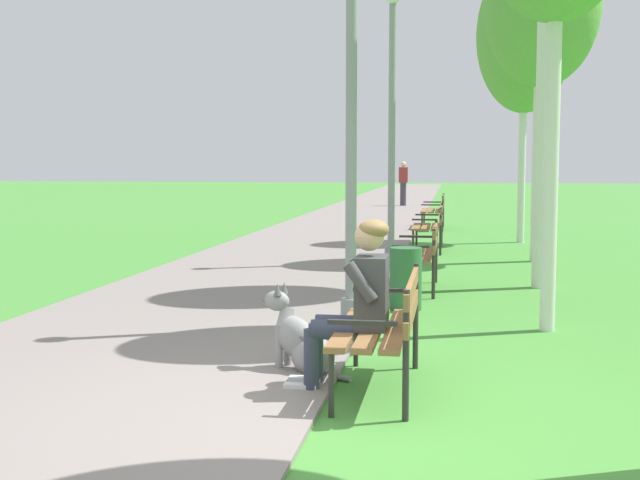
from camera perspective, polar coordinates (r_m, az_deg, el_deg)
The scene contains 14 objects.
ground_plane at distance 5.44m, azimuth 0.79°, elevation -12.34°, with size 120.00×120.00×0.00m, color #478E38.
paved_path at distance 29.30m, azimuth 3.85°, elevation 2.18°, with size 3.63×60.00×0.04m, color gray.
park_bench_near at distance 6.06m, azimuth 4.53°, elevation -5.53°, with size 0.55×1.50×0.85m.
park_bench_mid at distance 10.83m, azimuth 6.89°, elevation -0.72°, with size 0.55×1.50×0.85m.
park_bench_far at distance 15.55m, azimuth 7.59°, elevation 1.12°, with size 0.55×1.50×0.85m.
park_bench_furthest at distance 20.61m, azimuth 7.88°, elevation 2.16°, with size 0.55×1.50×0.85m.
person_seated_on_near_bench at distance 5.98m, azimuth 2.51°, elevation -4.02°, with size 0.74×0.49×1.25m.
dog_grey at distance 6.55m, azimuth -1.26°, elevation -6.95°, with size 0.79×0.46×0.71m.
lamp_post_near at distance 8.22m, azimuth 2.15°, elevation 8.80°, with size 0.24×0.24×4.15m.
lamp_post_mid at distance 13.33m, azimuth 4.92°, elevation 8.03°, with size 0.24×0.24×4.40m.
birch_tree_fourth at distance 14.46m, azimuth 14.91°, elevation 15.16°, with size 1.88×1.69×5.54m.
birch_tree_fifth at distance 17.70m, azimuth 13.79°, elevation 13.36°, with size 1.92×1.68×5.72m.
litter_bin at distance 9.39m, azimuth 5.86°, elevation -2.64°, with size 0.36×0.36×0.70m, color #2D6638.
pedestrian_distant at distance 30.70m, azimuth 5.70°, elevation 3.84°, with size 0.32×0.22×1.65m.
Camera 1 is at (0.75, -5.13, 1.66)m, focal length 46.94 mm.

